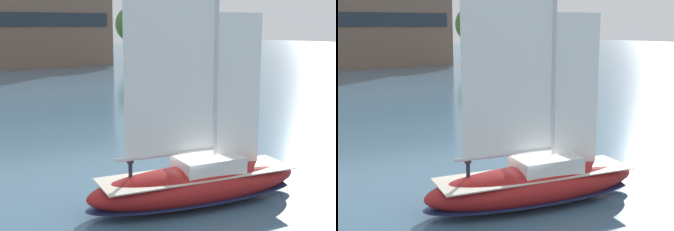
{
  "view_description": "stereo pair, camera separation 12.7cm",
  "coord_description": "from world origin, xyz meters",
  "views": [
    {
      "loc": [
        -13.17,
        -18.98,
        9.07
      ],
      "look_at": [
        0.0,
        3.0,
        4.12
      ],
      "focal_mm": 50.0,
      "sensor_mm": 36.0,
      "label": 1
    },
    {
      "loc": [
        -13.06,
        -19.04,
        9.07
      ],
      "look_at": [
        0.0,
        3.0,
        4.12
      ],
      "focal_mm": 50.0,
      "sensor_mm": 36.0,
      "label": 2
    }
  ],
  "objects": [
    {
      "name": "ground_plane",
      "position": [
        0.0,
        0.0,
        0.0
      ],
      "size": [
        400.0,
        400.0,
        0.0
      ],
      "primitive_type": "plane",
      "color": "#42667F"
    },
    {
      "name": "sailboat_main",
      "position": [
        0.02,
        -0.0,
        1.26
      ],
      "size": [
        12.21,
        4.7,
        16.34
      ],
      "color": "maroon",
      "rests_on": "ground"
    },
    {
      "name": "waterfront_building",
      "position": [
        17.49,
        89.63,
        9.72
      ],
      "size": [
        29.9,
        19.14,
        19.36
      ],
      "color": "brown",
      "rests_on": "ground"
    },
    {
      "name": "tree_shore_right",
      "position": [
        38.33,
        85.72,
        9.29
      ],
      "size": [
        6.45,
        6.45,
        13.27
      ],
      "color": "brown",
      "rests_on": "ground"
    },
    {
      "name": "sailboat_moored_near_marina",
      "position": [
        28.83,
        41.14,
        0.7
      ],
      "size": [
        5.88,
        4.14,
        7.98
      ],
      "color": "white",
      "rests_on": "ground"
    }
  ]
}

